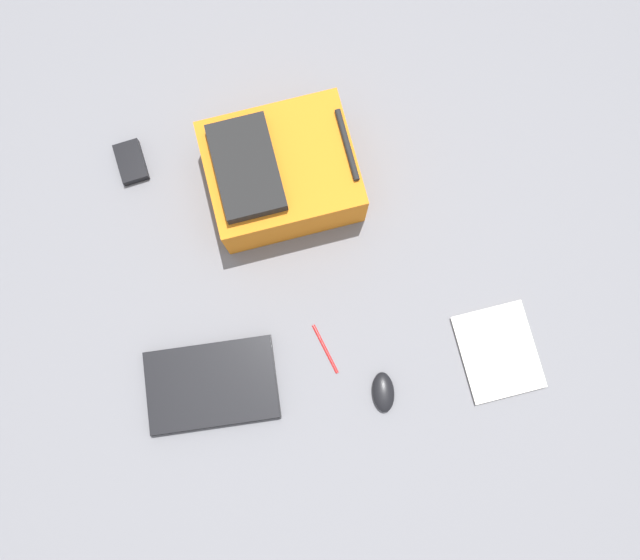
{
  "coord_description": "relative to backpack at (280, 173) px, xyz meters",
  "views": [
    {
      "loc": [
        0.08,
        0.28,
        1.78
      ],
      "look_at": [
        0.01,
        -0.02,
        0.02
      ],
      "focal_mm": 35.7,
      "sensor_mm": 36.0,
      "label": 1
    }
  ],
  "objects": [
    {
      "name": "ground_plane",
      "position": [
        -0.06,
        0.32,
        -0.1
      ],
      "size": [
        3.76,
        3.76,
        0.0
      ],
      "primitive_type": "plane",
      "color": "slate"
    },
    {
      "name": "pen_black",
      "position": [
        -0.02,
        0.5,
        -0.09
      ],
      "size": [
        0.05,
        0.15,
        0.01
      ],
      "primitive_type": "cylinder",
      "rotation": [
        1.57,
        0.0,
        0.26
      ],
      "color": "red",
      "rests_on": "ground_plane"
    },
    {
      "name": "power_brick",
      "position": [
        0.42,
        -0.15,
        -0.08
      ],
      "size": [
        0.09,
        0.13,
        0.03
      ],
      "primitive_type": "cube",
      "rotation": [
        0.0,
        0.0,
        0.1
      ],
      "color": "black",
      "rests_on": "ground_plane"
    },
    {
      "name": "laptop",
      "position": [
        0.3,
        0.53,
        -0.08
      ],
      "size": [
        0.37,
        0.25,
        0.03
      ],
      "color": "black",
      "rests_on": "ground_plane"
    },
    {
      "name": "backpack",
      "position": [
        0.0,
        0.0,
        0.0
      ],
      "size": [
        0.41,
        0.35,
        0.22
      ],
      "color": "orange",
      "rests_on": "ground_plane"
    },
    {
      "name": "book_red",
      "position": [
        -0.49,
        0.61,
        -0.09
      ],
      "size": [
        0.21,
        0.26,
        0.01
      ],
      "color": "silver",
      "rests_on": "ground_plane"
    },
    {
      "name": "computer_mouse",
      "position": [
        -0.15,
        0.65,
        -0.08
      ],
      "size": [
        0.07,
        0.12,
        0.03
      ],
      "primitive_type": "ellipsoid",
      "rotation": [
        0.0,
        0.0,
        -0.13
      ],
      "color": "black",
      "rests_on": "ground_plane"
    }
  ]
}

